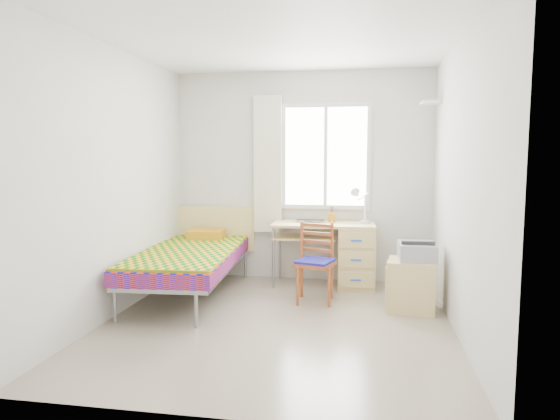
% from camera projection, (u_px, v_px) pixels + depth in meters
% --- Properties ---
extents(floor, '(3.50, 3.50, 0.00)m').
position_uv_depth(floor, '(277.00, 323.00, 4.67)').
color(floor, '#BCAD93').
rests_on(floor, ground).
extents(ceiling, '(3.50, 3.50, 0.00)m').
position_uv_depth(ceiling, '(277.00, 37.00, 4.39)').
color(ceiling, white).
rests_on(ceiling, wall_back).
extents(wall_back, '(3.20, 0.00, 3.20)m').
position_uv_depth(wall_back, '(302.00, 177.00, 6.25)').
color(wall_back, silver).
rests_on(wall_back, ground).
extents(wall_left, '(0.00, 3.50, 3.50)m').
position_uv_depth(wall_left, '(114.00, 183.00, 4.81)').
color(wall_left, silver).
rests_on(wall_left, ground).
extents(wall_right, '(0.00, 3.50, 3.50)m').
position_uv_depth(wall_right, '(461.00, 186.00, 4.26)').
color(wall_right, silver).
rests_on(wall_right, ground).
extents(window, '(1.10, 0.04, 1.30)m').
position_uv_depth(window, '(326.00, 157.00, 6.15)').
color(window, white).
rests_on(window, wall_back).
extents(curtain, '(0.35, 0.05, 1.70)m').
position_uv_depth(curtain, '(268.00, 165.00, 6.24)').
color(curtain, beige).
rests_on(curtain, wall_back).
extents(floating_shelf, '(0.20, 0.32, 0.03)m').
position_uv_depth(floating_shelf, '(430.00, 103.00, 5.56)').
color(floating_shelf, white).
rests_on(floating_shelf, wall_right).
extents(bed, '(1.11, 2.16, 0.91)m').
position_uv_depth(bed, '(192.00, 256.00, 5.56)').
color(bed, gray).
rests_on(bed, floor).
extents(desk, '(1.24, 0.60, 0.76)m').
position_uv_depth(desk, '(350.00, 253.00, 5.93)').
color(desk, tan).
rests_on(desk, floor).
extents(chair, '(0.46, 0.46, 0.85)m').
position_uv_depth(chair, '(316.00, 257.00, 5.34)').
color(chair, '#913F1C').
rests_on(chair, floor).
extents(cabinet, '(0.52, 0.47, 0.51)m').
position_uv_depth(cabinet, '(411.00, 285.00, 5.03)').
color(cabinet, '#D9B86F').
rests_on(cabinet, floor).
extents(printer, '(0.37, 0.42, 0.18)m').
position_uv_depth(printer, '(417.00, 251.00, 5.02)').
color(printer, '#9B9DA3').
rests_on(printer, cabinet).
extents(laptop, '(0.35, 0.23, 0.03)m').
position_uv_depth(laptop, '(310.00, 221.00, 6.00)').
color(laptop, black).
rests_on(laptop, desk).
extents(pen_cup, '(0.09, 0.09, 0.11)m').
position_uv_depth(pen_cup, '(331.00, 217.00, 6.06)').
color(pen_cup, orange).
rests_on(pen_cup, desk).
extents(task_lamp, '(0.23, 0.33, 0.43)m').
position_uv_depth(task_lamp, '(360.00, 202.00, 5.79)').
color(task_lamp, white).
rests_on(task_lamp, desk).
extents(book, '(0.23, 0.27, 0.02)m').
position_uv_depth(book, '(305.00, 236.00, 6.02)').
color(book, gray).
rests_on(book, desk).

